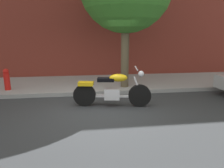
{
  "coord_description": "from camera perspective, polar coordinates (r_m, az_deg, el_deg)",
  "views": [
    {
      "loc": [
        -0.35,
        -5.18,
        2.02
      ],
      "look_at": [
        0.38,
        0.31,
        0.67
      ],
      "focal_mm": 31.7,
      "sensor_mm": 36.0,
      "label": 1
    }
  ],
  "objects": [
    {
      "name": "motorcycle",
      "position": [
        5.75,
        -0.02,
        -1.91
      ],
      "size": [
        2.26,
        0.76,
        1.16
      ],
      "color": "black",
      "rests_on": "ground"
    },
    {
      "name": "sidewalk",
      "position": [
        8.35,
        -4.98,
        0.13
      ],
      "size": [
        23.46,
        2.98,
        0.14
      ],
      "primitive_type": "cube",
      "color": "#959595",
      "rests_on": "ground"
    },
    {
      "name": "ground_plane",
      "position": [
        5.57,
        -3.52,
        -7.61
      ],
      "size": [
        60.0,
        60.0,
        0.0
      ],
      "primitive_type": "plane",
      "color": "#303335"
    },
    {
      "name": "fire_hydrant",
      "position": [
        7.95,
        -28.02,
        0.72
      ],
      "size": [
        0.2,
        0.2,
        0.91
      ],
      "color": "red",
      "rests_on": "ground"
    }
  ]
}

